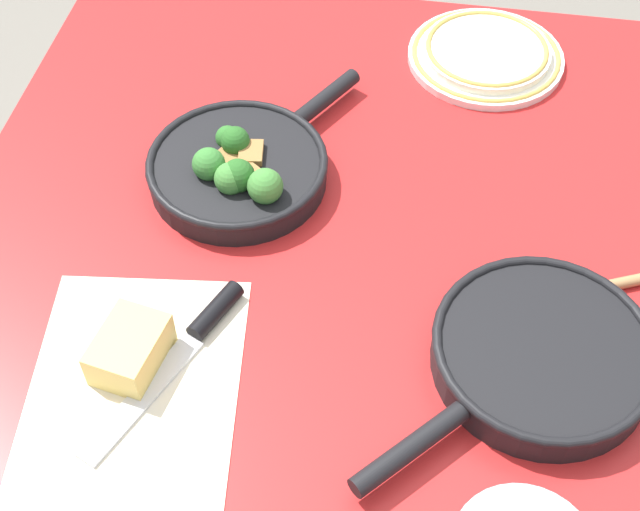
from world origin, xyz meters
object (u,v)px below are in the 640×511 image
at_px(grater_knife, 188,344).
at_px(skillet_broccoli, 240,167).
at_px(wooden_spoon, 603,287).
at_px(dinner_plate_stack, 486,54).
at_px(cheese_block, 130,350).
at_px(skillet_eggs, 540,355).

bearing_deg(grater_knife, skillet_broccoli, -156.33).
relative_size(skillet_broccoli, grater_knife, 1.34).
distance_m(wooden_spoon, dinner_plate_stack, 0.47).
relative_size(cheese_block, dinner_plate_stack, 0.43).
bearing_deg(dinner_plate_stack, grater_knife, -28.23).
xyz_separation_m(grater_knife, cheese_block, (0.03, -0.06, 0.02)).
bearing_deg(skillet_eggs, skillet_broccoli, -77.36).
relative_size(skillet_eggs, grater_knife, 1.30).
bearing_deg(grater_knife, wooden_spoon, 132.74).
bearing_deg(skillet_eggs, wooden_spoon, -169.06).
bearing_deg(skillet_eggs, grater_knife, -41.09).
height_order(skillet_eggs, wooden_spoon, skillet_eggs).
height_order(skillet_broccoli, wooden_spoon, skillet_broccoli).
distance_m(skillet_eggs, cheese_block, 0.47).
bearing_deg(cheese_block, wooden_spoon, 109.79).
bearing_deg(skillet_broccoli, wooden_spoon, -72.83).
bearing_deg(grater_knife, skillet_eggs, 119.61).
height_order(grater_knife, dinner_plate_stack, dinner_plate_stack).
height_order(skillet_broccoli, grater_knife, skillet_broccoli).
bearing_deg(wooden_spoon, cheese_block, -3.56).
xyz_separation_m(wooden_spoon, cheese_block, (0.20, -0.55, 0.02)).
height_order(grater_knife, cheese_block, cheese_block).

